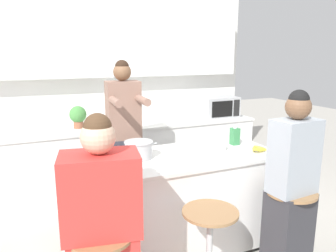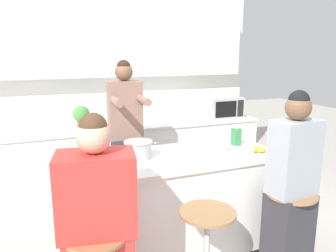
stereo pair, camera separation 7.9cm
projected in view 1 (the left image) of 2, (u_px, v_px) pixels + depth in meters
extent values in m
plane|color=#B2ADA3|center=(171.00, 250.00, 2.96)|extent=(16.00, 16.00, 0.00)
cube|color=silver|center=(115.00, 84.00, 4.29)|extent=(3.73, 0.06, 2.70)
cube|color=white|center=(116.00, 47.00, 4.09)|extent=(3.43, 0.16, 0.75)
cube|color=white|center=(125.00, 159.00, 4.16)|extent=(3.43, 0.65, 0.85)
cube|color=silver|center=(124.00, 125.00, 4.07)|extent=(3.46, 0.68, 0.03)
cube|color=black|center=(171.00, 247.00, 2.95)|extent=(1.75, 0.63, 0.06)
cube|color=white|center=(171.00, 203.00, 2.86)|extent=(1.83, 0.71, 0.80)
cube|color=silver|center=(172.00, 158.00, 2.77)|extent=(1.87, 0.75, 0.03)
cylinder|color=#997047|center=(101.00, 236.00, 1.93)|extent=(0.39, 0.39, 0.02)
cylinder|color=#997047|center=(210.00, 212.00, 2.23)|extent=(0.39, 0.39, 0.02)
cylinder|color=#B7BABC|center=(288.00, 232.00, 2.62)|extent=(0.04, 0.04, 0.65)
cylinder|color=#997047|center=(292.00, 192.00, 2.55)|extent=(0.39, 0.39, 0.02)
cube|color=#383842|center=(125.00, 180.00, 3.41)|extent=(0.29, 0.24, 0.90)
cube|color=#896656|center=(123.00, 110.00, 3.25)|extent=(0.34, 0.24, 0.57)
cylinder|color=#896656|center=(115.00, 102.00, 2.93)|extent=(0.09, 0.32, 0.07)
cylinder|color=#896656|center=(143.00, 100.00, 3.02)|extent=(0.09, 0.32, 0.07)
sphere|color=brown|center=(122.00, 72.00, 3.17)|extent=(0.19, 0.19, 0.18)
sphere|color=black|center=(122.00, 67.00, 3.16)|extent=(0.14, 0.14, 0.14)
cube|color=red|center=(101.00, 194.00, 1.91)|extent=(0.50, 0.36, 0.49)
sphere|color=#DBB293|center=(98.00, 137.00, 1.83)|extent=(0.23, 0.23, 0.20)
sphere|color=#513823|center=(98.00, 127.00, 1.82)|extent=(0.19, 0.19, 0.16)
cube|color=#333338|center=(287.00, 232.00, 2.60)|extent=(0.34, 0.29, 0.69)
cube|color=#9EA8B2|center=(294.00, 157.00, 2.47)|extent=(0.37, 0.25, 0.57)
sphere|color=brown|center=(298.00, 107.00, 2.39)|extent=(0.20, 0.20, 0.19)
sphere|color=black|center=(299.00, 100.00, 2.38)|extent=(0.16, 0.16, 0.15)
cylinder|color=#B7BABC|center=(139.00, 150.00, 2.71)|extent=(0.22, 0.22, 0.14)
cylinder|color=#B7BABC|center=(138.00, 142.00, 2.69)|extent=(0.24, 0.24, 0.01)
cylinder|color=#B7BABC|center=(122.00, 147.00, 2.65)|extent=(0.05, 0.01, 0.01)
cylinder|color=#B7BABC|center=(154.00, 143.00, 2.75)|extent=(0.05, 0.01, 0.01)
cylinder|color=silver|center=(107.00, 169.00, 2.39)|extent=(0.22, 0.22, 0.06)
cylinder|color=#4C7099|center=(94.00, 159.00, 2.56)|extent=(0.08, 0.08, 0.09)
torus|color=#4C7099|center=(101.00, 157.00, 2.58)|extent=(0.04, 0.01, 0.04)
cylinder|color=white|center=(222.00, 146.00, 2.93)|extent=(0.07, 0.07, 0.08)
torus|color=white|center=(227.00, 145.00, 2.95)|extent=(0.04, 0.01, 0.04)
ellipsoid|color=yellow|center=(260.00, 150.00, 2.87)|extent=(0.14, 0.05, 0.06)
ellipsoid|color=yellow|center=(254.00, 149.00, 2.89)|extent=(0.10, 0.13, 0.06)
ellipsoid|color=yellow|center=(260.00, 148.00, 2.92)|extent=(0.12, 0.12, 0.06)
cube|color=#38844C|center=(235.00, 136.00, 3.12)|extent=(0.07, 0.07, 0.16)
cylinder|color=white|center=(235.00, 127.00, 3.10)|extent=(0.03, 0.03, 0.02)
cube|color=#B2B5B7|center=(218.00, 107.00, 4.51)|extent=(0.50, 0.34, 0.28)
cube|color=black|center=(222.00, 109.00, 4.33)|extent=(0.31, 0.01, 0.21)
cube|color=black|center=(237.00, 108.00, 4.42)|extent=(0.09, 0.01, 0.22)
cylinder|color=#93563D|center=(79.00, 125.00, 3.84)|extent=(0.11, 0.11, 0.08)
sphere|color=#478942|center=(78.00, 114.00, 3.81)|extent=(0.20, 0.20, 0.20)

